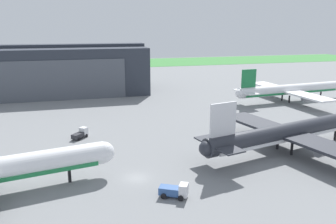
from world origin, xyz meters
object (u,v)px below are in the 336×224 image
baggage_tug (175,191)px  maintenance_hangar (41,71)px  airliner_near_left (291,132)px  airliner_far_left (290,90)px  ops_van (81,134)px

baggage_tug → maintenance_hangar: bearing=106.5°
airliner_near_left → airliner_far_left: (29.10, 43.10, -0.09)m
airliner_near_left → baggage_tug: size_ratio=9.59×
baggage_tug → ops_van: bearing=112.4°
ops_van → airliner_far_left: bearing=17.2°
maintenance_hangar → airliner_near_left: bearing=-54.3°
baggage_tug → airliner_near_left: bearing=24.0°
airliner_far_left → ops_van: bearing=-162.8°
ops_van → airliner_near_left: bearing=-25.1°
maintenance_hangar → airliner_far_left: bearing=-23.1°
airliner_near_left → baggage_tug: 32.92m
airliner_near_left → airliner_far_left: size_ratio=1.03×
ops_van → maintenance_hangar: bearing=103.0°
airliner_near_left → maintenance_hangar: bearing=125.7°
airliner_far_left → baggage_tug: 81.72m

